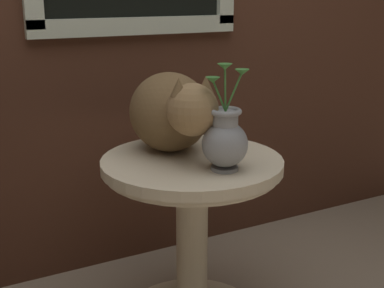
{
  "coord_description": "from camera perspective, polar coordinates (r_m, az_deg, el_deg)",
  "views": [
    {
      "loc": [
        -0.61,
        -1.22,
        1.17
      ],
      "look_at": [
        0.18,
        0.27,
        0.68
      ],
      "focal_mm": 49.47,
      "sensor_mm": 36.0,
      "label": 1
    }
  ],
  "objects": [
    {
      "name": "wicker_side_table",
      "position": [
        1.84,
        0.0,
        -7.94
      ],
      "size": [
        0.61,
        0.61,
        0.63
      ],
      "color": "beige",
      "rests_on": "ground_plane"
    },
    {
      "name": "pewter_vase_with_ivy",
      "position": [
        1.62,
        3.58,
        0.54
      ],
      "size": [
        0.14,
        0.14,
        0.34
      ],
      "color": "gray",
      "rests_on": "wicker_side_table"
    },
    {
      "name": "cat",
      "position": [
        1.8,
        -2.14,
        3.49
      ],
      "size": [
        0.29,
        0.62,
        0.29
      ],
      "color": "brown",
      "rests_on": "wicker_side_table"
    }
  ]
}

